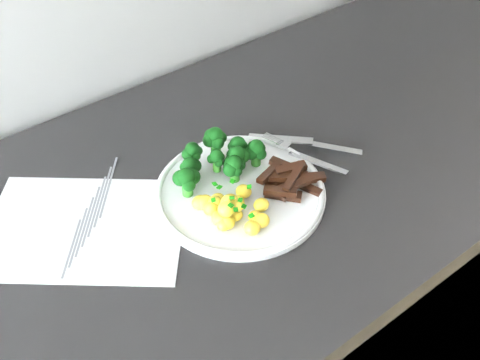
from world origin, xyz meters
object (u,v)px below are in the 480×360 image
recipe_paper (85,227)px  plate (240,191)px  broccoli (220,157)px  potatoes (230,208)px  counter (212,356)px  fork (306,156)px  knife (319,147)px  beef_strips (289,181)px

recipe_paper → plate: bearing=-20.6°
recipe_paper → broccoli: bearing=-8.5°
potatoes → recipe_paper: bearing=147.5°
counter → broccoli: 0.49m
recipe_paper → broccoli: 0.21m
fork → knife: 0.04m
counter → recipe_paper: (-0.16, 0.05, 0.45)m
recipe_paper → potatoes: 0.20m
recipe_paper → fork: bearing=-14.8°
fork → beef_strips: bearing=-155.0°
broccoli → knife: bearing=-15.4°
recipe_paper → beef_strips: 0.29m
counter → beef_strips: 0.48m
fork → knife: fork is taller
plate → broccoli: 0.06m
plate → fork: fork is taller
counter → fork: (0.17, -0.03, 0.47)m
potatoes → plate: bearing=36.1°
fork → potatoes: bearing=-172.6°
broccoli → counter: bearing=-157.1°
broccoli → plate: bearing=-90.2°
counter → broccoli: bearing=22.9°
plate → potatoes: bearing=-143.9°
recipe_paper → beef_strips: beef_strips is taller
plate → knife: size_ratio=1.72×
plate → potatoes: (-0.04, -0.03, 0.01)m
counter → potatoes: 0.47m
counter → plate: (0.05, -0.03, 0.46)m
counter → broccoli: (0.05, 0.02, 0.49)m
plate → beef_strips: beef_strips is taller
plate → counter: bearing=151.6°
recipe_paper → fork: fork is taller
counter → fork: 0.50m
recipe_paper → knife: (0.37, -0.07, 0.01)m
recipe_paper → knife: bearing=-11.5°
plate → fork: bearing=-3.9°
beef_strips → broccoli: bearing=127.2°
counter → knife: bearing=-6.3°
fork → knife: bearing=16.5°
broccoli → fork: bearing=-24.9°
plate → broccoli: (0.00, 0.05, 0.03)m
broccoli → beef_strips: (0.06, -0.08, -0.02)m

